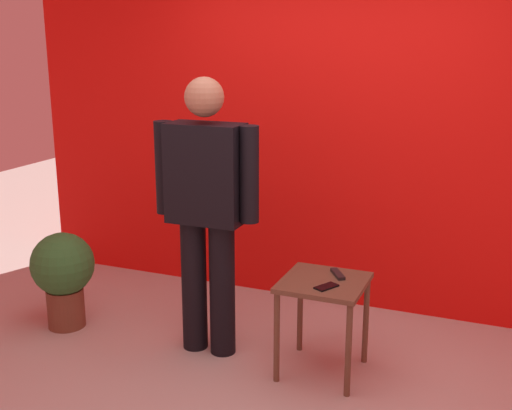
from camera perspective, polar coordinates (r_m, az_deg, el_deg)
name	(u,v)px	position (r m, az deg, el deg)	size (l,w,h in m)	color
ground_plane	(254,404)	(3.81, -0.16, -17.07)	(12.00, 12.00, 0.00)	#B7B2A8
back_wall_red	(341,90)	(4.82, 7.44, 9.97)	(5.15, 0.12, 3.24)	red
standing_person	(206,204)	(4.04, -4.38, 0.11)	(0.70, 0.26, 1.77)	black
side_table	(323,296)	(3.93, 5.96, -7.97)	(0.49, 0.49, 0.60)	brown
cell_phone	(326,287)	(3.79, 6.21, -7.15)	(0.07, 0.14, 0.01)	black
tv_remote	(338,274)	(3.98, 7.19, -6.04)	(0.04, 0.17, 0.02)	black
potted_plant	(63,272)	(4.74, -16.60, -5.67)	(0.44, 0.44, 0.69)	brown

